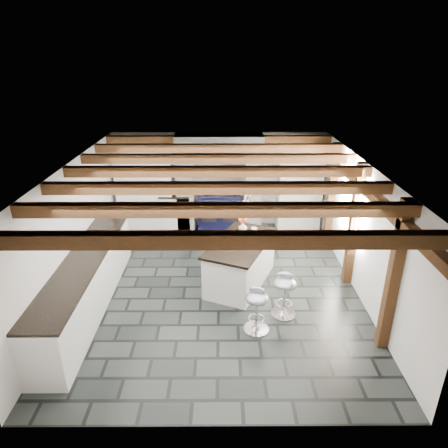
{
  "coord_description": "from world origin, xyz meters",
  "views": [
    {
      "loc": [
        0.07,
        -6.33,
        3.99
      ],
      "look_at": [
        0.1,
        0.4,
        1.1
      ],
      "focal_mm": 32.0,
      "sensor_mm": 36.0,
      "label": 1
    }
  ],
  "objects_px": {
    "range_cooker": "(219,211)",
    "bar_stool_far": "(257,305)",
    "bar_stool_near": "(285,290)",
    "kitchen_island": "(241,262)"
  },
  "relations": [
    {
      "from": "range_cooker",
      "to": "bar_stool_far",
      "type": "xyz_separation_m",
      "value": [
        0.6,
        -3.91,
        -0.01
      ]
    },
    {
      "from": "range_cooker",
      "to": "bar_stool_near",
      "type": "height_order",
      "value": "range_cooker"
    },
    {
      "from": "kitchen_island",
      "to": "bar_stool_near",
      "type": "distance_m",
      "value": 1.23
    },
    {
      "from": "range_cooker",
      "to": "bar_stool_near",
      "type": "distance_m",
      "value": 3.68
    },
    {
      "from": "range_cooker",
      "to": "bar_stool_far",
      "type": "bearing_deg",
      "value": -81.33
    },
    {
      "from": "range_cooker",
      "to": "bar_stool_near",
      "type": "relative_size",
      "value": 1.32
    },
    {
      "from": "bar_stool_far",
      "to": "kitchen_island",
      "type": "bearing_deg",
      "value": 118.79
    },
    {
      "from": "kitchen_island",
      "to": "bar_stool_near",
      "type": "bearing_deg",
      "value": -33.56
    },
    {
      "from": "kitchen_island",
      "to": "bar_stool_far",
      "type": "distance_m",
      "value": 1.43
    },
    {
      "from": "range_cooker",
      "to": "bar_stool_far",
      "type": "relative_size",
      "value": 1.35
    }
  ]
}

